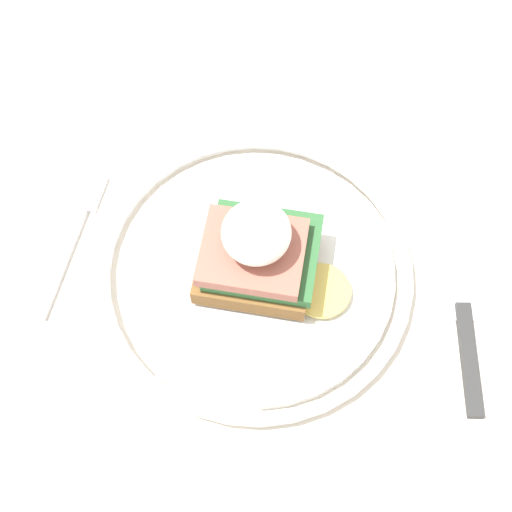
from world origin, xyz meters
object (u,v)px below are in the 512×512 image
Objects in this scene: plate at (256,270)px; knife at (463,322)px; sandwich at (257,251)px; fork at (73,235)px.

knife is at bearing -4.90° from plate.
fork is (-0.16, 0.01, -0.04)m from sandwich.
knife is (0.17, -0.01, -0.01)m from plate.
sandwich is 0.88× the size of fork.
sandwich is 0.65× the size of knife.
sandwich reaches higher than knife.
plate is at bearing 149.55° from sandwich.
sandwich reaches higher than fork.
sandwich is (0.00, -0.00, 0.04)m from plate.
knife is at bearing -4.69° from sandwich.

